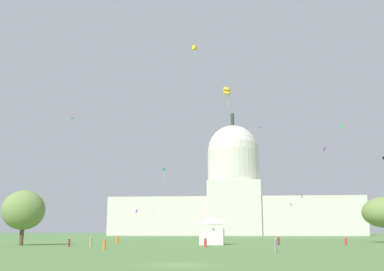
# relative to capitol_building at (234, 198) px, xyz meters

# --- Properties ---
(ground_plane) EXTENTS (800.00, 800.00, 0.00)m
(ground_plane) POSITION_rel_capitol_building_xyz_m (-3.44, -198.82, -18.90)
(ground_plane) COLOR #567F42
(capitol_building) EXTENTS (127.35, 28.21, 64.55)m
(capitol_building) POSITION_rel_capitol_building_xyz_m (0.00, 0.00, 0.00)
(capitol_building) COLOR beige
(capitol_building) RESTS_ON ground_plane
(event_tent) EXTENTS (4.73, 5.57, 5.43)m
(event_tent) POSITION_rel_capitol_building_xyz_m (-3.46, -148.60, -16.24)
(event_tent) COLOR white
(event_tent) RESTS_ON ground_plane
(tree_west_mid) EXTENTS (9.40, 8.59, 9.90)m
(tree_west_mid) POSITION_rel_capitol_building_xyz_m (-37.79, -155.63, -12.61)
(tree_west_mid) COLOR brown
(tree_west_mid) RESTS_ON ground_plane
(person_maroon_deep_crowd) EXTENTS (0.36, 0.36, 1.49)m
(person_maroon_deep_crowd) POSITION_rel_capitol_building_xyz_m (-26.21, -162.47, -18.22)
(person_maroon_deep_crowd) COLOR maroon
(person_maroon_deep_crowd) RESTS_ON ground_plane
(person_tan_front_left) EXTENTS (0.43, 0.43, 1.61)m
(person_tan_front_left) POSITION_rel_capitol_building_xyz_m (-22.78, -161.85, -18.14)
(person_tan_front_left) COLOR tan
(person_tan_front_left) RESTS_ON ground_plane
(person_red_near_tree_west) EXTENTS (0.62, 0.62, 1.52)m
(person_red_near_tree_west) POSITION_rel_capitol_building_xyz_m (-3.92, -161.08, -18.23)
(person_red_near_tree_west) COLOR red
(person_red_near_tree_west) RESTS_ON ground_plane
(person_grey_lawn_far_right) EXTENTS (0.49, 0.49, 1.74)m
(person_grey_lawn_far_right) POSITION_rel_capitol_building_xyz_m (5.92, -178.14, -18.09)
(person_grey_lawn_far_right) COLOR gray
(person_grey_lawn_far_right) RESTS_ON ground_plane
(person_maroon_aisle_center) EXTENTS (0.47, 0.47, 1.57)m
(person_maroon_aisle_center) POSITION_rel_capitol_building_xyz_m (8.74, -150.73, -18.19)
(person_maroon_aisle_center) COLOR maroon
(person_maroon_aisle_center) RESTS_ON ground_plane
(person_orange_near_tent) EXTENTS (0.47, 0.47, 1.50)m
(person_orange_near_tent) POSITION_rel_capitol_building_xyz_m (-16.93, -173.76, -18.21)
(person_orange_near_tent) COLOR orange
(person_orange_near_tent) RESTS_ON ground_plane
(person_orange_edge_east) EXTENTS (0.57, 0.57, 1.61)m
(person_orange_edge_east) POSITION_rel_capitol_building_xyz_m (-23.34, -142.88, -18.18)
(person_orange_edge_east) COLOR orange
(person_orange_edge_east) RESTS_ON ground_plane
(person_red_back_left) EXTENTS (0.50, 0.50, 1.49)m
(person_red_back_left) POSITION_rel_capitol_building_xyz_m (20.95, -149.54, -18.24)
(person_red_back_left) COLOR red
(person_red_back_left) RESTS_ON ground_plane
(kite_violet_low) EXTENTS (1.01, 0.29, 3.21)m
(kite_violet_low) POSITION_rel_capitol_building_xyz_m (-43.14, -37.09, -8.05)
(kite_violet_low) COLOR purple
(kite_cyan_mid) EXTENTS (0.91, 0.65, 4.22)m
(kite_cyan_mid) POSITION_rel_capitol_building_xyz_m (-18.68, -112.67, -0.29)
(kite_cyan_mid) COLOR #33BCDB
(kite_yellow_high) EXTENTS (1.28, 1.24, 3.66)m
(kite_yellow_high) POSITION_rel_capitol_building_xyz_m (-8.61, -128.85, 29.43)
(kite_yellow_high) COLOR yellow
(kite_green_mid) EXTENTS (0.65, 1.26, 3.91)m
(kite_green_mid) POSITION_rel_capitol_building_xyz_m (32.16, -104.55, 13.31)
(kite_green_mid) COLOR green
(kite_blue_high) EXTENTS (1.36, 1.38, 3.09)m
(kite_blue_high) POSITION_rel_capitol_building_xyz_m (11.91, -43.44, 27.20)
(kite_blue_high) COLOR blue
(kite_turquoise_mid) EXTENTS (1.78, 1.82, 2.28)m
(kite_turquoise_mid) POSITION_rel_capitol_building_xyz_m (-36.95, -137.51, 8.79)
(kite_turquoise_mid) COLOR teal
(kite_red_low) EXTENTS (0.50, 0.94, 2.91)m
(kite_red_low) POSITION_rel_capitol_building_xyz_m (26.19, -60.34, -3.56)
(kite_red_low) COLOR red
(kite_magenta_mid) EXTENTS (0.84, 1.15, 3.57)m
(kite_magenta_mid) POSITION_rel_capitol_building_xyz_m (27.84, -100.20, 7.39)
(kite_magenta_mid) COLOR #D1339E
(kite_gold_mid) EXTENTS (1.31, 1.25, 4.34)m
(kite_gold_mid) POSITION_rel_capitol_building_xyz_m (-0.06, -156.97, 8.65)
(kite_gold_mid) COLOR gold
(kite_lime_low) EXTENTS (0.31, 1.01, 2.67)m
(kite_lime_low) POSITION_rel_capitol_building_xyz_m (-32.94, -49.71, -8.51)
(kite_lime_low) COLOR #8CD133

